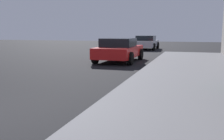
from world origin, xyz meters
name	(u,v)px	position (x,y,z in m)	size (l,w,h in m)	color
car_red	(119,50)	(0.13, 10.08, 0.65)	(2.06, 4.00, 1.27)	red
car_silver	(146,42)	(-0.13, 20.01, 0.64)	(2.01, 4.00, 1.27)	#B7B7BF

